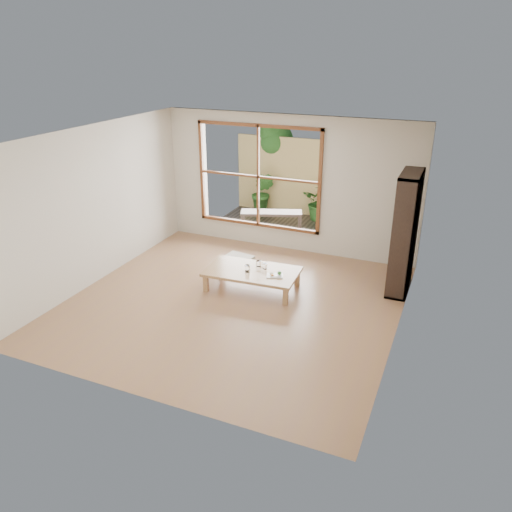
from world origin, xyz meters
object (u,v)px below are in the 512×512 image
Objects in this scene: bookshelf at (405,233)px; food_tray at (276,275)px; garden_bench at (271,214)px; low_table at (252,272)px.

bookshelf is 6.38× the size of food_tray.
garden_bench is at bearing 92.73° from food_tray.
bookshelf is 2.16m from food_tray.
food_tray is (-1.81, -1.00, -0.63)m from bookshelf.
bookshelf is 3.50m from garden_bench.
bookshelf is (2.25, 0.94, 0.69)m from low_table.
food_tray is 2.99m from garden_bench.
low_table is 2.53m from bookshelf.
garden_bench is at bearing 101.40° from low_table.
bookshelf reaches higher than garden_bench.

